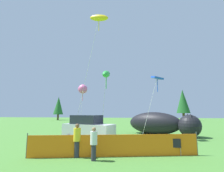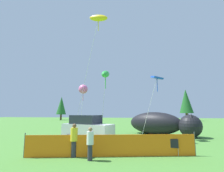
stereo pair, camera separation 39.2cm
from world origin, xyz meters
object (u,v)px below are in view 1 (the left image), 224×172
spectator_in_white_shirt (94,142)px  spectator_in_blue_shirt (77,139)px  parked_car (88,129)px  kite_yellow_hero (99,18)px  folding_chair (176,145)px  inflatable_cat (161,124)px  kite_blue_box (157,79)px  kite_green_fish (106,74)px  kite_pink_octopus (83,89)px

spectator_in_white_shirt → spectator_in_blue_shirt: size_ratio=0.92×
parked_car → kite_yellow_hero: kite_yellow_hero is taller
spectator_in_white_shirt → spectator_in_blue_shirt: bearing=156.1°
spectator_in_white_shirt → parked_car: bearing=109.2°
folding_chair → inflatable_cat: inflatable_cat is taller
parked_car → kite_blue_box: (5.91, 2.11, 4.41)m
spectator_in_white_shirt → kite_blue_box: kite_blue_box is taller
parked_car → spectator_in_white_shirt: 5.53m
kite_blue_box → kite_green_fish: 4.78m
folding_chair → kite_yellow_hero: size_ratio=0.08×
spectator_in_blue_shirt → spectator_in_white_shirt: bearing=-23.9°
parked_car → kite_pink_octopus: 6.27m
kite_blue_box → kite_pink_octopus: 8.26m
parked_car → kite_blue_box: size_ratio=0.78×
folding_chair → spectator_in_blue_shirt: spectator_in_blue_shirt is taller
spectator_in_white_shirt → kite_pink_octopus: 11.20m
inflatable_cat → kite_blue_box: size_ratio=1.29×
spectator_in_white_shirt → kite_green_fish: 7.54m
folding_chair → spectator_in_white_shirt: (-4.38, -1.76, 0.36)m
inflatable_cat → kite_blue_box: 5.53m
kite_yellow_hero → kite_blue_box: bearing=13.4°
parked_car → kite_yellow_hero: (0.60, 0.85, 10.15)m
inflatable_cat → spectator_in_white_shirt: (-4.65, -10.69, -0.21)m
parked_car → spectator_in_white_shirt: (1.81, -5.23, -0.16)m
inflatable_cat → kite_blue_box: kite_blue_box is taller
inflatable_cat → kite_yellow_hero: size_ratio=0.63×
spectator_in_blue_shirt → kite_green_fish: (0.64, 5.32, 4.73)m
spectator_in_blue_shirt → parked_car: bearing=99.0°
kite_yellow_hero → kite_green_fish: size_ratio=1.88×
kite_yellow_hero → spectator_in_blue_shirt: bearing=-88.5°
kite_green_fish → inflatable_cat: bearing=44.0°
folding_chair → kite_yellow_hero: 12.79m
parked_car → kite_green_fish: size_ratio=0.72×
inflatable_cat → spectator_in_blue_shirt: size_ratio=4.19×
folding_chair → kite_green_fish: bearing=51.5°
inflatable_cat → kite_pink_octopus: 9.34m
parked_car → kite_blue_box: kite_blue_box is taller
parked_car → folding_chair: parked_car is taller
spectator_in_blue_shirt → kite_yellow_hero: (-0.15, 5.60, 10.23)m
kite_green_fish → parked_car: bearing=-157.9°
inflatable_cat → parked_car: bearing=-110.0°
spectator_in_blue_shirt → kite_green_fish: size_ratio=0.28×
folding_chair → kite_green_fish: (-4.80, 4.03, 5.16)m
folding_chair → spectator_in_blue_shirt: bearing=104.8°
spectator_in_white_shirt → kite_pink_octopus: bearing=111.4°
folding_chair → kite_blue_box: (-0.29, 5.57, 4.93)m
spectator_in_white_shirt → kite_pink_octopus: kite_pink_octopus is taller
folding_chair → kite_yellow_hero: bearing=53.8°
inflatable_cat → spectator_in_white_shirt: inflatable_cat is taller
kite_green_fish → kite_pink_octopus: (-3.38, 3.92, -0.75)m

